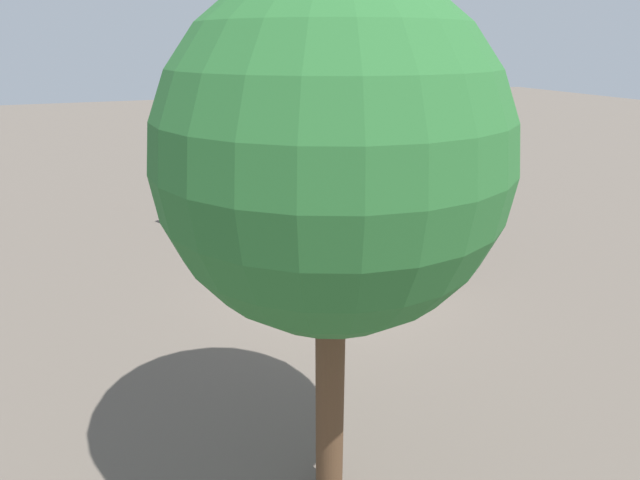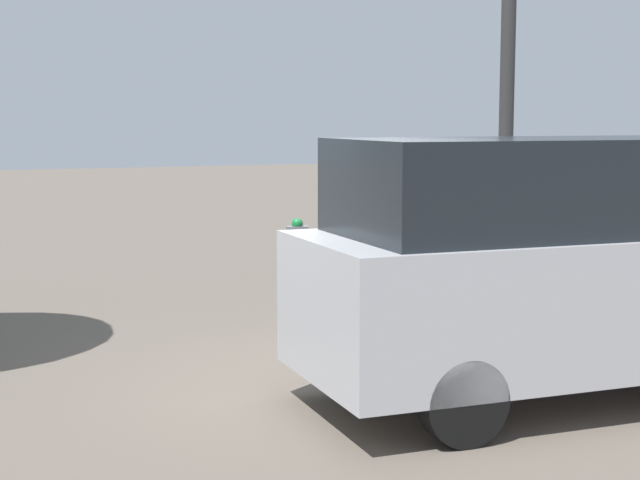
% 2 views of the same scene
% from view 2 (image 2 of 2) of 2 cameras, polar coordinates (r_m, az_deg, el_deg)
% --- Properties ---
extents(ground_plane, '(80.00, 80.00, 0.00)m').
position_cam_2_polar(ground_plane, '(9.30, 0.83, -8.10)').
color(ground_plane, '#60564C').
extents(parking_meter_near, '(0.22, 0.16, 1.50)m').
position_cam_2_polar(parking_meter_near, '(9.33, -1.32, -1.12)').
color(parking_meter_near, gray).
rests_on(parking_meter_near, ground).
extents(lamp_post, '(0.44, 0.44, 5.14)m').
position_cam_2_polar(lamp_post, '(12.01, 10.71, 3.64)').
color(lamp_post, beige).
rests_on(lamp_post, ground).
extents(parked_van, '(4.79, 2.11, 2.27)m').
position_cam_2_polar(parked_van, '(8.71, 14.01, -1.21)').
color(parked_van, '#B2B2B7').
rests_on(parked_van, ground).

